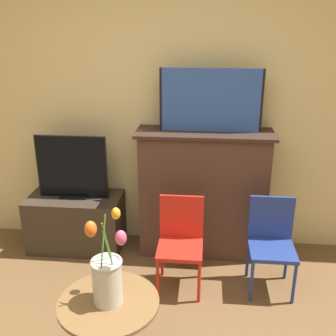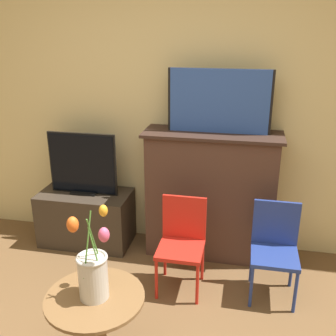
{
  "view_description": "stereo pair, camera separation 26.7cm",
  "coord_description": "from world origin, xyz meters",
  "px_view_note": "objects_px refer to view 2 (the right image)",
  "views": [
    {
      "loc": [
        0.36,
        -1.21,
        1.93
      ],
      "look_at": [
        0.12,
        1.29,
        1.01
      ],
      "focal_mm": 42.0,
      "sensor_mm": 36.0,
      "label": 1
    },
    {
      "loc": [
        0.63,
        -1.17,
        1.93
      ],
      "look_at": [
        0.12,
        1.29,
        1.01
      ],
      "focal_mm": 42.0,
      "sensor_mm": 36.0,
      "label": 2
    }
  ],
  "objects_px": {
    "chair_red": "(182,239)",
    "vase_tulips": "(93,271)",
    "chair_blue": "(275,245)",
    "tv_monitor": "(83,165)",
    "painting": "(219,101)"
  },
  "relations": [
    {
      "from": "chair_red",
      "to": "vase_tulips",
      "type": "relative_size",
      "value": 1.31
    },
    {
      "from": "chair_red",
      "to": "chair_blue",
      "type": "bearing_deg",
      "value": 4.3
    },
    {
      "from": "painting",
      "to": "vase_tulips",
      "type": "bearing_deg",
      "value": -109.72
    },
    {
      "from": "chair_red",
      "to": "chair_blue",
      "type": "distance_m",
      "value": 0.68
    },
    {
      "from": "vase_tulips",
      "to": "chair_blue",
      "type": "bearing_deg",
      "value": 44.03
    },
    {
      "from": "chair_blue",
      "to": "tv_monitor",
      "type": "bearing_deg",
      "value": 165.91
    },
    {
      "from": "tv_monitor",
      "to": "chair_red",
      "type": "bearing_deg",
      "value": -25.63
    },
    {
      "from": "painting",
      "to": "tv_monitor",
      "type": "distance_m",
      "value": 1.31
    },
    {
      "from": "painting",
      "to": "chair_blue",
      "type": "height_order",
      "value": "painting"
    },
    {
      "from": "chair_blue",
      "to": "vase_tulips",
      "type": "xyz_separation_m",
      "value": [
        -1.01,
        -0.97,
        0.29
      ]
    },
    {
      "from": "painting",
      "to": "tv_monitor",
      "type": "xyz_separation_m",
      "value": [
        -1.17,
        -0.06,
        -0.59
      ]
    },
    {
      "from": "chair_blue",
      "to": "chair_red",
      "type": "bearing_deg",
      "value": -175.7
    },
    {
      "from": "painting",
      "to": "chair_blue",
      "type": "bearing_deg",
      "value": -44.08
    },
    {
      "from": "chair_red",
      "to": "chair_blue",
      "type": "height_order",
      "value": "same"
    },
    {
      "from": "painting",
      "to": "chair_red",
      "type": "xyz_separation_m",
      "value": [
        -0.19,
        -0.52,
        -0.95
      ]
    }
  ]
}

